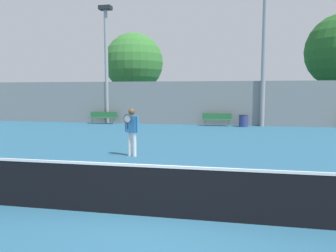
% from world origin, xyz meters
% --- Properties ---
extents(ground_plane, '(100.00, 100.00, 0.00)m').
position_xyz_m(ground_plane, '(0.00, 0.00, 0.00)').
color(ground_plane, '#285B7A').
extents(tennis_net, '(12.37, 0.09, 0.99)m').
position_xyz_m(tennis_net, '(0.00, 0.00, 0.50)').
color(tennis_net, black).
rests_on(tennis_net, ground_plane).
extents(tennis_player, '(0.56, 0.46, 1.74)m').
position_xyz_m(tennis_player, '(-2.20, 5.49, 1.00)').
color(tennis_player, silver).
rests_on(tennis_player, ground_plane).
extents(bench_courtside_near, '(1.98, 0.40, 0.86)m').
position_xyz_m(bench_courtside_near, '(0.33, 16.72, 0.53)').
color(bench_courtside_near, '#28663D').
rests_on(bench_courtside_near, ground_plane).
extents(bench_courtside_far, '(2.06, 0.40, 0.86)m').
position_xyz_m(bench_courtside_far, '(-7.90, 16.72, 0.53)').
color(bench_courtside_far, '#28663D').
rests_on(bench_courtside_far, ground_plane).
extents(light_pole_near_left, '(0.90, 0.60, 8.49)m').
position_xyz_m(light_pole_near_left, '(-7.78, 17.26, 5.00)').
color(light_pole_near_left, '#939399').
rests_on(light_pole_near_left, ground_plane).
extents(light_pole_far_right, '(0.90, 0.60, 11.62)m').
position_xyz_m(light_pole_far_right, '(3.34, 17.07, 6.36)').
color(light_pole_far_right, '#939399').
rests_on(light_pole_far_right, ground_plane).
extents(trash_bin, '(0.63, 0.63, 0.81)m').
position_xyz_m(trash_bin, '(2.11, 16.52, 0.41)').
color(trash_bin, navy).
rests_on(trash_bin, ground_plane).
extents(back_fence, '(34.32, 0.06, 3.05)m').
position_xyz_m(back_fence, '(0.00, 17.25, 1.53)').
color(back_fence, gray).
rests_on(back_fence, ground_plane).
extents(tree_green_tall, '(5.10, 5.10, 7.41)m').
position_xyz_m(tree_green_tall, '(-7.17, 22.14, 4.84)').
color(tree_green_tall, brown).
rests_on(tree_green_tall, ground_plane).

